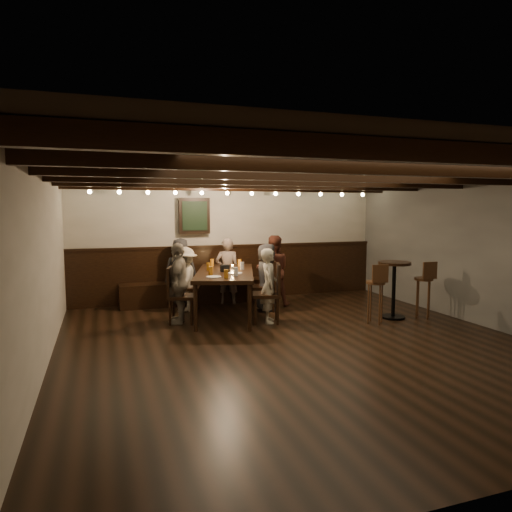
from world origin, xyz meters
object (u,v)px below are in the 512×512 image
object	(u,v)px
person_bench_right	(273,270)
chair_right_near	(265,295)
person_left_near	(186,279)
bar_stool_right	(423,297)
person_left_far	(179,283)
chair_right_far	(267,304)
person_bench_left	(181,272)
chair_left_far	(181,306)
chair_left_near	(188,296)
person_bench_centre	(227,271)
dining_table	(225,275)
bar_stool_left	(375,301)
person_right_far	(269,286)
person_right_near	(267,277)

from	to	relation	value
person_bench_right	chair_right_near	bearing A→B (deg)	68.16
person_left_near	bar_stool_right	xyz separation A→B (m)	(3.81, -1.89, -0.23)
person_left_far	chair_right_far	bearing A→B (deg)	90.00
person_bench_left	person_left_far	bearing A→B (deg)	96.34
chair_left_far	person_left_far	bearing A→B (deg)	-90.00
chair_left_far	person_bench_right	bearing A→B (deg)	129.81
chair_left_near	person_bench_centre	size ratio (longest dim) A/B	0.68
dining_table	bar_stool_left	bearing A→B (deg)	-12.61
person_right_far	person_left_near	bearing A→B (deg)	59.04
person_bench_left	bar_stool_left	size ratio (longest dim) A/B	1.33
person_bench_right	person_right_far	world-z (taller)	person_bench_right
person_right_near	bar_stool_right	world-z (taller)	person_right_near
chair_right_near	person_bench_centre	size ratio (longest dim) A/B	0.71
dining_table	chair_right_near	xyz separation A→B (m)	(0.82, 0.21, -0.45)
chair_right_far	person_bench_right	xyz separation A→B (m)	(0.57, 1.24, 0.39)
chair_left_near	person_left_far	bearing A→B (deg)	-1.97
chair_right_near	person_bench_centre	xyz separation A→B (m)	(-0.51, 0.79, 0.38)
person_right_far	chair_right_far	bearing A→B (deg)	90.00
person_left_far	person_right_near	xyz separation A→B (m)	(1.70, 0.41, -0.04)
person_bench_left	person_left_far	xyz separation A→B (m)	(-0.26, -1.33, 0.01)
person_bench_centre	bar_stool_left	xyz separation A→B (m)	(1.91, -2.28, -0.29)
chair_right_near	person_right_near	distance (m)	0.34
person_left_far	chair_left_near	bearing A→B (deg)	178.03
chair_left_far	person_right_near	xyz separation A→B (m)	(1.67, 0.42, 0.34)
person_right_near	person_bench_right	bearing A→B (deg)	-18.43
person_bench_left	chair_right_near	bearing A→B (deg)	164.47
chair_left_far	bar_stool_right	distance (m)	4.17
person_right_near	chair_right_near	bearing A→B (deg)	90.00
person_left_near	person_bench_centre	bearing A→B (deg)	128.66
chair_right_far	person_bench_left	size ratio (longest dim) A/B	0.74
chair_left_far	person_bench_centre	xyz separation A→B (m)	(1.13, 1.22, 0.37)
chair_right_near	person_left_far	world-z (taller)	person_left_far
chair_left_near	person_bench_left	size ratio (longest dim) A/B	0.68
chair_left_near	person_left_far	distance (m)	0.98
person_right_near	person_bench_centre	bearing A→B (deg)	51.34
person_right_far	person_bench_right	bearing A→B (deg)	-6.34
chair_left_near	person_left_near	size ratio (longest dim) A/B	0.76
chair_left_near	chair_right_near	xyz separation A→B (m)	(1.37, -0.43, 0.01)
person_right_near	bar_stool_left	xyz separation A→B (m)	(1.37, -1.49, -0.26)
bar_stool_left	bar_stool_right	bearing A→B (deg)	9.45
chair_left_near	bar_stool_left	xyz separation A→B (m)	(2.78, -1.93, 0.09)
person_bench_centre	person_right_near	distance (m)	0.96
chair_right_near	chair_right_far	distance (m)	0.90
dining_table	person_right_far	xyz separation A→B (m)	(0.58, -0.65, -0.12)
chair_left_far	person_right_near	distance (m)	1.76
chair_left_near	bar_stool_left	distance (m)	3.38
person_bench_centre	bar_stool_right	xyz separation A→B (m)	(2.91, -2.23, -0.29)
chair_right_near	person_right_near	bearing A→B (deg)	-90.00
chair_right_near	chair_right_far	world-z (taller)	chair_right_far
chair_left_near	person_right_far	distance (m)	1.76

